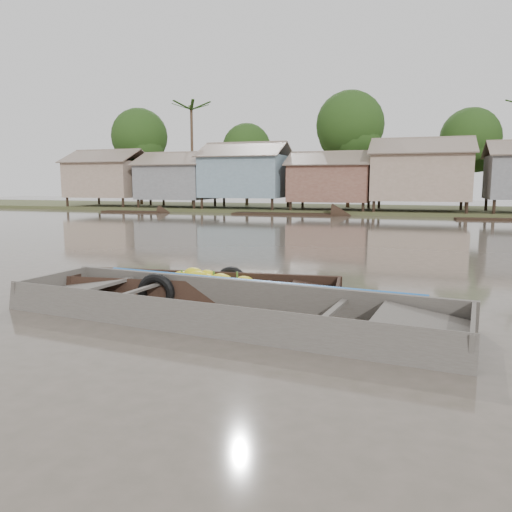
% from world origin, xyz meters
% --- Properties ---
extents(ground, '(120.00, 120.00, 0.00)m').
position_xyz_m(ground, '(0.00, 0.00, 0.00)').
color(ground, '#50493D').
rests_on(ground, ground).
extents(riverbank, '(120.00, 12.47, 10.22)m').
position_xyz_m(riverbank, '(3.03, 31.86, 3.07)').
color(riverbank, '#384723').
rests_on(riverbank, ground).
extents(banana_boat, '(5.60, 1.92, 0.78)m').
position_xyz_m(banana_boat, '(-1.68, 1.21, 0.14)').
color(banana_boat, black).
rests_on(banana_boat, ground).
extents(viewer_boat, '(7.95, 2.85, 0.63)m').
position_xyz_m(viewer_boat, '(-0.52, -0.34, 0.07)').
color(viewer_boat, '#49443E').
rests_on(viewer_boat, ground).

